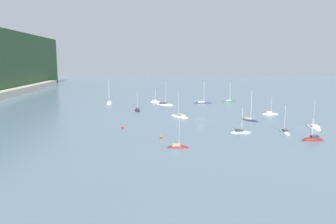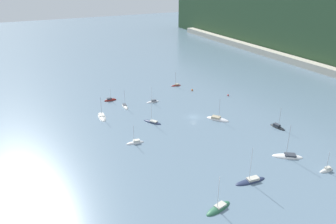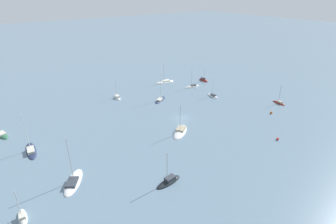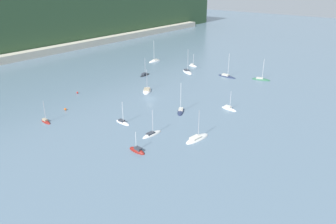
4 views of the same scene
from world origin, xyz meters
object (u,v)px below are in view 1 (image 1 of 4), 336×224
(sailboat_5, at_px, (270,114))
(sailboat_10, at_px, (138,110))
(sailboat_7, at_px, (314,128))
(sailboat_8, at_px, (229,102))
(sailboat_0, at_px, (250,120))
(sailboat_6, at_px, (285,132))
(sailboat_11, at_px, (165,105))
(sailboat_13, at_px, (179,117))
(sailboat_12, at_px, (109,104))
(sailboat_4, at_px, (155,102))
(sailboat_9, at_px, (313,140))
(sailboat_1, at_px, (178,147))
(mooring_buoy_1, at_px, (161,137))
(sailboat_3, at_px, (203,103))
(sailboat_2, at_px, (241,132))
(mooring_buoy_0, at_px, (122,127))

(sailboat_5, relative_size, sailboat_10, 0.85)
(sailboat_7, relative_size, sailboat_8, 0.93)
(sailboat_0, distance_m, sailboat_6, 18.98)
(sailboat_11, relative_size, sailboat_13, 1.22)
(sailboat_11, distance_m, sailboat_12, 25.67)
(sailboat_13, bearing_deg, sailboat_11, -29.40)
(sailboat_4, relative_size, sailboat_8, 0.69)
(sailboat_8, distance_m, sailboat_9, 77.55)
(sailboat_6, distance_m, sailboat_12, 84.48)
(sailboat_8, relative_size, sailboat_9, 1.55)
(sailboat_6, bearing_deg, sailboat_10, 50.57)
(sailboat_5, bearing_deg, sailboat_10, 174.04)
(sailboat_1, height_order, sailboat_10, sailboat_10)
(sailboat_0, distance_m, sailboat_7, 19.81)
(sailboat_8, distance_m, mooring_buoy_1, 80.98)
(sailboat_1, xyz_separation_m, sailboat_11, (72.11, -1.14, -0.04))
(sailboat_10, bearing_deg, sailboat_13, -141.52)
(sailboat_8, xyz_separation_m, sailboat_13, (-41.04, 28.24, 0.02))
(sailboat_3, relative_size, sailboat_9, 1.72)
(sailboat_1, relative_size, sailboat_12, 0.64)
(sailboat_6, distance_m, sailboat_8, 68.24)
(sailboat_3, distance_m, sailboat_8, 14.59)
(sailboat_6, height_order, sailboat_10, sailboat_10)
(sailboat_3, distance_m, sailboat_9, 74.06)
(sailboat_9, bearing_deg, sailboat_10, -45.70)
(sailboat_3, height_order, sailboat_5, sailboat_3)
(sailboat_2, relative_size, sailboat_7, 0.81)
(sailboat_4, xyz_separation_m, sailboat_7, (-62.98, -44.95, -0.06))
(sailboat_4, height_order, sailboat_13, sailboat_13)
(sailboat_7, relative_size, sailboat_10, 1.10)
(sailboat_5, distance_m, sailboat_9, 39.76)
(sailboat_3, distance_m, mooring_buoy_1, 71.11)
(sailboat_0, bearing_deg, sailboat_6, -20.02)
(sailboat_1, xyz_separation_m, sailboat_12, (78.08, 23.83, -0.05))
(sailboat_11, xyz_separation_m, mooring_buoy_0, (-49.88, 15.19, 0.25))
(sailboat_1, distance_m, sailboat_9, 34.30)
(sailboat_7, xyz_separation_m, sailboat_12, (58.66, 65.92, 0.01))
(sailboat_4, distance_m, sailboat_13, 42.21)
(sailboat_5, distance_m, mooring_buoy_1, 54.09)
(sailboat_2, bearing_deg, sailboat_7, 15.73)
(sailboat_13, height_order, mooring_buoy_1, sailboat_13)
(sailboat_2, height_order, mooring_buoy_1, sailboat_2)
(sailboat_9, distance_m, sailboat_12, 93.73)
(sailboat_2, relative_size, sailboat_13, 0.81)
(sailboat_0, height_order, sailboat_12, sailboat_12)
(sailboat_12, bearing_deg, sailboat_11, 80.84)
(sailboat_7, distance_m, sailboat_11, 66.73)
(sailboat_10, bearing_deg, mooring_buoy_0, 167.62)
(sailboat_6, xyz_separation_m, sailboat_7, (5.76, -11.26, 0.00))
(sailboat_9, xyz_separation_m, mooring_buoy_0, (17.89, 48.08, 0.24))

